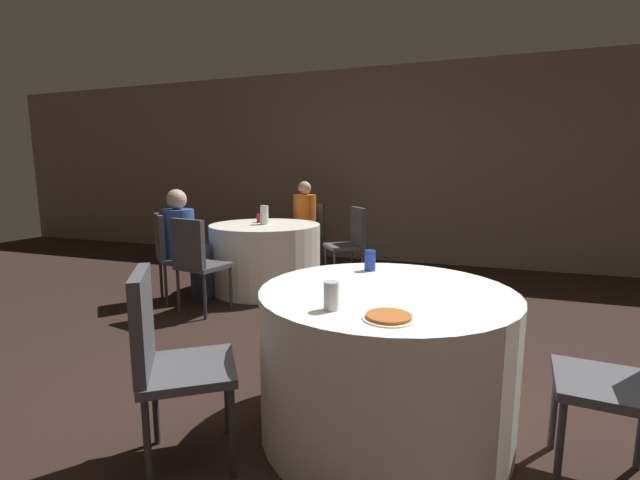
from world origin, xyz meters
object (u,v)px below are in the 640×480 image
soda_can_silver (331,296)px  chair_near_east (638,367)px  table_near (385,359)px  chair_far_northeast (351,238)px  pizza_plate_near (389,317)px  chair_far_southwest (170,249)px  soda_can_blue (370,260)px  chair_far_south (196,257)px  chair_far_north (308,230)px  chair_near_southwest (166,350)px  bottle_far (264,215)px  person_blue_shirt (186,244)px  table_far (266,257)px  person_orange_shirt (302,228)px

soda_can_silver → chair_near_east: bearing=13.5°
table_near → soda_can_silver: bearing=-112.4°
chair_far_northeast → pizza_plate_near: bearing=161.8°
chair_far_southwest → soda_can_blue: (2.31, -1.07, 0.26)m
chair_far_southwest → pizza_plate_near: (2.58, -1.87, 0.20)m
chair_far_south → chair_far_north: (0.32, 2.03, 0.00)m
chair_near_southwest → soda_can_silver: bearing=71.9°
chair_far_northeast → bottle_far: (-0.83, -0.61, 0.30)m
chair_far_southwest → bottle_far: 1.07m
person_blue_shirt → soda_can_blue: 2.51m
person_blue_shirt → bottle_far: bearing=90.2°
pizza_plate_near → person_blue_shirt: bearing=141.0°
table_near → chair_near_southwest: bearing=-144.5°
chair_far_north → chair_far_southwest: (-0.82, -1.77, 0.00)m
table_far → pizza_plate_near: (1.88, -2.63, 0.38)m
table_near → chair_far_south: (-1.99, 1.20, 0.17)m
chair_far_southwest → person_orange_shirt: bearing=106.5°
chair_near_east → soda_can_blue: bearing=73.9°
table_near → chair_far_north: chair_far_north is taller
chair_near_southwest → chair_far_northeast: same height
chair_far_south → person_blue_shirt: bearing=147.0°
chair_far_north → soda_can_blue: bearing=124.3°
soda_can_blue → soda_can_silver: 0.77m
chair_near_southwest → person_blue_shirt: size_ratio=0.79×
chair_far_south → chair_far_north: 2.05m
chair_far_southwest → soda_can_blue: chair_far_southwest is taller
chair_far_northeast → person_orange_shirt: (-0.73, 0.25, 0.05)m
chair_far_north → chair_far_southwest: bearing=71.9°
chair_far_north → soda_can_silver: chair_far_north is taller
table_far → chair_far_southwest: size_ratio=1.37×
chair_far_northeast → person_blue_shirt: person_blue_shirt is taller
chair_near_southwest → chair_far_southwest: (-1.63, 2.06, 0.00)m
chair_near_east → chair_far_southwest: size_ratio=1.00×
chair_near_southwest → chair_far_northeast: size_ratio=1.00×
chair_far_northeast → chair_far_north: same height
table_near → chair_far_northeast: size_ratio=1.41×
chair_far_north → soda_can_blue: size_ratio=7.38×
soda_can_blue → table_far: bearing=131.5°
person_orange_shirt → pizza_plate_near: (1.78, -3.48, 0.15)m
bottle_far → person_blue_shirt: bearing=-132.6°
bottle_far → soda_can_blue: bearing=-48.4°
person_blue_shirt → chair_near_southwest: bearing=-12.3°
chair_far_south → chair_far_southwest: (-0.50, 0.25, 0.00)m
table_near → soda_can_blue: soda_can_blue is taller
person_orange_shirt → soda_can_silver: (1.53, -3.45, 0.21)m
chair_far_south → person_blue_shirt: person_blue_shirt is taller
chair_near_east → person_orange_shirt: 4.18m
chair_far_north → person_blue_shirt: size_ratio=0.79×
table_near → soda_can_silver: soda_can_silver is taller
chair_far_south → chair_far_southwest: size_ratio=1.00×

